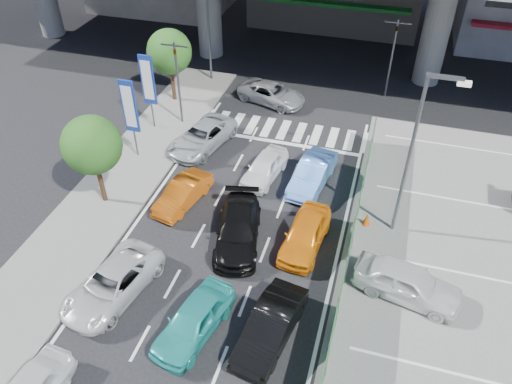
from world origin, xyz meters
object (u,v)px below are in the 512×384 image
(signboard_near, at_px, (130,109))
(sedan_white_front_mid, at_px, (265,167))
(tree_near, at_px, (92,145))
(taxi_orange_right, at_px, (305,234))
(sedan_black_mid, at_px, (238,230))
(signboard_far, at_px, (148,82))
(kei_truck_front_right, at_px, (312,174))
(taxi_teal_mid, at_px, (194,320))
(traffic_cone, at_px, (367,219))
(street_lamp_left, at_px, (210,12))
(traffic_light_right, at_px, (395,40))
(street_lamp_right, at_px, (416,146))
(crossing_wagon_silver, at_px, (272,94))
(tree_far, at_px, (169,52))
(parked_sedan_white, at_px, (408,282))
(traffic_light_left, at_px, (176,64))
(hatch_black_mid_right, at_px, (270,327))
(taxi_orange_left, at_px, (183,194))
(sedan_white_mid_left, at_px, (113,283))
(wagon_silver_front_left, at_px, (202,137))

(signboard_near, relative_size, sedan_white_front_mid, 1.27)
(tree_near, xyz_separation_m, sedan_white_front_mid, (7.13, 4.19, -2.75))
(taxi_orange_right, bearing_deg, sedan_black_mid, -163.78)
(signboard_far, height_order, kei_truck_front_right, signboard_far)
(taxi_teal_mid, height_order, traffic_cone, taxi_teal_mid)
(street_lamp_left, distance_m, taxi_orange_right, 17.60)
(sedan_white_front_mid, distance_m, traffic_cone, 6.09)
(signboard_far, relative_size, taxi_teal_mid, 1.16)
(traffic_light_right, xyz_separation_m, sedan_black_mid, (-5.23, -15.78, -3.25))
(street_lamp_right, bearing_deg, sedan_black_mid, -158.11)
(crossing_wagon_silver, bearing_deg, taxi_teal_mid, -157.71)
(street_lamp_left, distance_m, sedan_white_front_mid, 12.45)
(tree_far, bearing_deg, parked_sedan_white, -38.41)
(taxi_teal_mid, relative_size, traffic_cone, 6.00)
(traffic_light_left, distance_m, hatch_black_mid_right, 16.57)
(tree_far, distance_m, taxi_orange_left, 10.94)
(tree_far, xyz_separation_m, sedan_white_front_mid, (7.93, -6.31, -2.75))
(traffic_cone, bearing_deg, street_lamp_left, 135.06)
(sedan_white_mid_left, distance_m, taxi_orange_left, 6.15)
(tree_near, bearing_deg, sedan_black_mid, -6.09)
(hatch_black_mid_right, relative_size, taxi_orange_left, 1.13)
(crossing_wagon_silver, bearing_deg, traffic_light_right, -50.88)
(traffic_light_right, relative_size, parked_sedan_white, 1.20)
(traffic_light_left, relative_size, traffic_light_right, 1.00)
(tree_far, relative_size, taxi_orange_left, 1.30)
(street_lamp_left, distance_m, taxi_orange_left, 14.03)
(street_lamp_left, height_order, sedan_white_mid_left, street_lamp_left)
(taxi_orange_left, height_order, sedan_black_mid, sedan_black_mid)
(sedan_black_mid, distance_m, parked_sedan_white, 7.60)
(wagon_silver_front_left, relative_size, crossing_wagon_silver, 1.05)
(tree_far, distance_m, taxi_orange_right, 15.61)
(signboard_far, xyz_separation_m, tree_near, (0.60, -6.99, 0.32))
(taxi_orange_left, bearing_deg, taxi_orange_right, 2.18)
(street_lamp_left, relative_size, sedan_white_mid_left, 1.70)
(street_lamp_left, relative_size, crossing_wagon_silver, 1.78)
(street_lamp_left, relative_size, kei_truck_front_right, 1.91)
(signboard_near, relative_size, taxi_orange_right, 1.16)
(street_lamp_right, bearing_deg, taxi_orange_left, -174.37)
(tree_near, bearing_deg, tree_far, 94.36)
(tree_far, bearing_deg, traffic_light_left, -57.38)
(signboard_far, relative_size, tree_near, 0.98)
(traffic_light_right, xyz_separation_m, kei_truck_front_right, (-2.83, -10.74, -3.25))
(traffic_light_right, bearing_deg, tree_near, -129.81)
(tree_near, bearing_deg, street_lamp_right, 8.03)
(traffic_cone, bearing_deg, traffic_light_right, 91.21)
(crossing_wagon_silver, bearing_deg, tree_near, 172.50)
(parked_sedan_white, bearing_deg, street_lamp_right, 21.23)
(traffic_light_right, relative_size, crossing_wagon_silver, 1.16)
(signboard_far, relative_size, taxi_orange_left, 1.27)
(traffic_light_left, height_order, sedan_white_front_mid, traffic_light_left)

